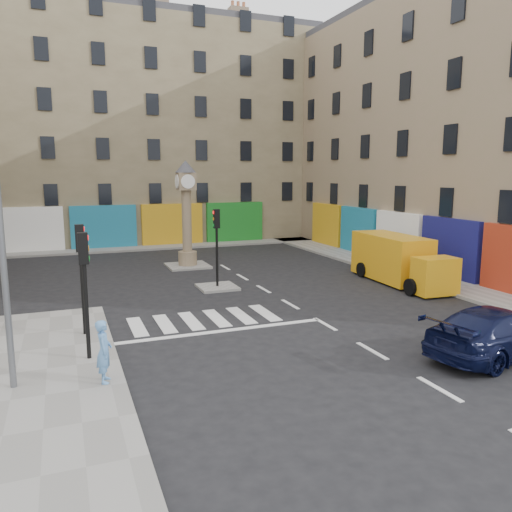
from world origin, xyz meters
TOP-DOWN VIEW (x-y plane):
  - ground at (0.00, 0.00)m, footprint 120.00×120.00m
  - sidewalk_right at (8.70, 10.00)m, footprint 2.60×30.00m
  - sidewalk_far at (-4.00, 22.20)m, footprint 32.00×2.40m
  - island_near at (-2.00, 8.00)m, footprint 1.80×1.80m
  - island_far at (-2.00, 14.00)m, footprint 2.40×2.40m
  - building_right at (15.00, 10.00)m, footprint 10.00×30.00m
  - building_far at (-4.00, 28.00)m, footprint 32.00×10.00m
  - traffic_light_left_near at (-8.30, 0.20)m, footprint 0.28×0.22m
  - traffic_light_left_far at (-8.30, 2.60)m, footprint 0.28×0.22m
  - traffic_light_island at (-2.00, 8.00)m, footprint 0.28×0.22m
  - clock_pillar at (-2.00, 14.00)m, footprint 1.20×1.20m
  - navy_sedan at (3.30, -3.72)m, footprint 5.49×3.03m
  - yellow_van at (6.86, 5.85)m, footprint 2.50×6.59m
  - pedestrian_blue at (-8.00, -1.72)m, footprint 0.48×0.65m

SIDE VIEW (x-z plane):
  - ground at x=0.00m, z-range 0.00..0.00m
  - island_near at x=-2.00m, z-range 0.00..0.12m
  - island_far at x=-2.00m, z-range 0.00..0.12m
  - sidewalk_right at x=8.70m, z-range 0.00..0.15m
  - sidewalk_far at x=-4.00m, z-range 0.00..0.15m
  - navy_sedan at x=3.30m, z-range 0.00..1.51m
  - pedestrian_blue at x=-8.00m, z-range 0.15..1.81m
  - yellow_van at x=6.86m, z-range -0.01..2.35m
  - traffic_light_island at x=-2.00m, z-range 0.74..4.44m
  - traffic_light_left_near at x=-8.30m, z-range 0.77..4.47m
  - traffic_light_left_far at x=-8.30m, z-range 0.77..4.47m
  - clock_pillar at x=-2.00m, z-range 0.50..6.60m
  - building_right at x=15.00m, z-range 0.00..16.00m
  - building_far at x=-4.00m, z-range 0.00..17.00m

